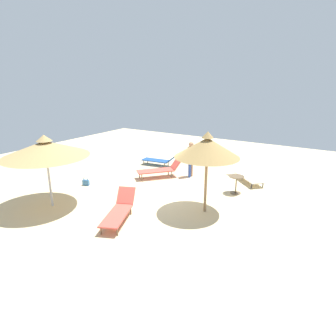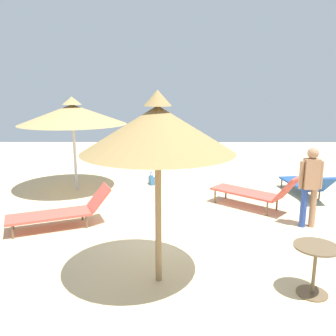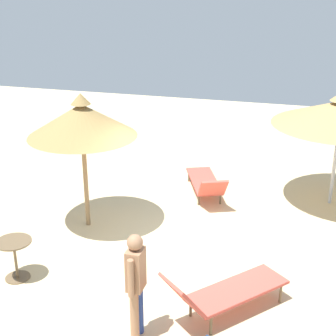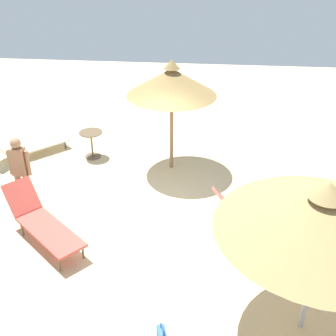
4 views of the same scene
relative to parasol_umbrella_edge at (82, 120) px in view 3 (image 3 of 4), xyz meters
name	(u,v)px [view 3 (image 3 of 4)]	position (x,y,z in m)	size (l,w,h in m)	color
ground	(181,249)	(2.13, -0.38, -2.35)	(24.00, 24.00, 0.10)	beige
parasol_umbrella_edge	(82,120)	(0.00, 0.00, 0.00)	(2.18, 2.18, 2.84)	olive
lounge_chair_center	(222,292)	(3.26, -2.25, -1.85)	(1.86, 2.01, 0.97)	#CC4C3F
lounge_chair_back	(206,183)	(2.11, 2.07, -1.94)	(1.37, 2.18, 0.81)	#CC4C3F
person_standing_far_left	(136,280)	(2.15, -3.06, -1.32)	(0.23, 0.49, 1.69)	navy
side_table_round	(15,253)	(-0.37, -2.19, -1.79)	(0.62, 0.62, 0.74)	brown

